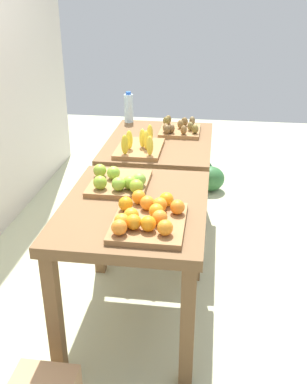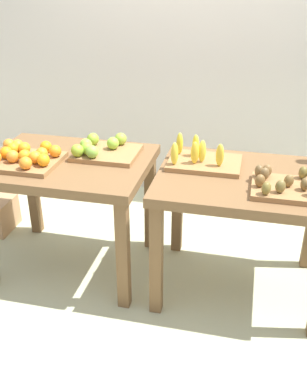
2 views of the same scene
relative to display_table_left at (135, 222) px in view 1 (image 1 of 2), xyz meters
The scene contains 9 objects.
ground_plane 0.88m from the display_table_left, ahead, with size 8.00×8.00×0.00m, color #BABD97.
display_table_left is the anchor object (origin of this frame).
display_table_right 1.12m from the display_table_left, ahead, with size 1.04×0.80×0.79m.
orange_bin 0.30m from the display_table_left, 154.14° to the right, with size 0.45×0.37×0.11m.
apple_bin 0.28m from the display_table_left, 32.05° to the left, with size 0.40×0.36×0.11m.
banana_crate 0.86m from the display_table_left, ahead, with size 0.44×0.32×0.17m.
kiwi_bin 1.34m from the display_table_left, ahead, with size 0.36×0.32×0.10m.
water_bottle 1.63m from the display_table_left, 11.73° to the left, with size 0.08×0.08×0.27m.
watermelon_pile 2.15m from the display_table_left, ahead, with size 0.60×0.63×0.52m.
Camera 1 is at (-2.74, -0.41, 1.90)m, focal length 41.96 mm.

